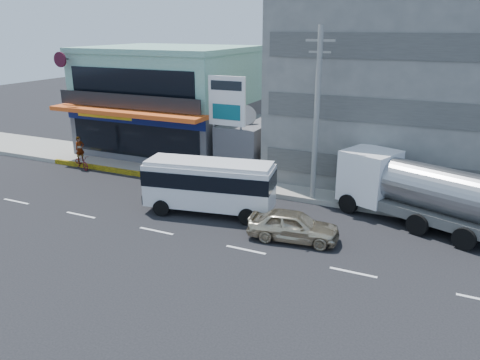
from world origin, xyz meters
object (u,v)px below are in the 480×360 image
at_px(minibus, 209,182).
at_px(motorcycle_rider, 81,158).
at_px(concrete_building, 410,73).
at_px(shop_building, 170,103).
at_px(satellite_dish, 245,123).
at_px(sedan, 293,226).
at_px(tanker_truck, 415,190).
at_px(billboard, 227,107).
at_px(utility_pole_near, 317,116).

relative_size(minibus, motorcycle_rider, 3.08).
distance_m(concrete_building, motorcycle_rider, 23.55).
bearing_deg(shop_building, minibus, -48.77).
relative_size(satellite_dish, motorcycle_rider, 0.63).
xyz_separation_m(concrete_building, sedan, (-3.36, -13.03, -6.25)).
bearing_deg(sedan, satellite_dish, 29.03).
bearing_deg(concrete_building, sedan, -104.45).
bearing_deg(minibus, tanker_truck, 17.63).
distance_m(shop_building, minibus, 14.27).
height_order(billboard, tanker_truck, billboard).
xyz_separation_m(concrete_building, motorcycle_rider, (-21.19, -8.20, -6.21)).
bearing_deg(tanker_truck, utility_pole_near, 172.27).
bearing_deg(utility_pole_near, shop_building, 154.94).
height_order(concrete_building, sedan, concrete_building).
distance_m(concrete_building, tanker_truck, 9.97).
bearing_deg(motorcycle_rider, concrete_building, 21.16).
xyz_separation_m(sedan, tanker_truck, (5.01, 4.67, 1.09)).
xyz_separation_m(billboard, utility_pole_near, (6.50, -1.80, 0.22)).
height_order(concrete_building, satellite_dish, concrete_building).
relative_size(concrete_building, utility_pole_near, 1.60).
xyz_separation_m(utility_pole_near, sedan, (0.64, -5.43, -4.40)).
bearing_deg(minibus, satellite_dish, 99.58).
bearing_deg(utility_pole_near, tanker_truck, -7.73).
bearing_deg(motorcycle_rider, shop_building, 65.97).
relative_size(shop_building, satellite_dish, 8.27).
height_order(concrete_building, motorcycle_rider, concrete_building).
xyz_separation_m(satellite_dish, tanker_truck, (11.65, -4.37, -1.74)).
relative_size(concrete_building, sedan, 3.62).
xyz_separation_m(concrete_building, utility_pole_near, (-4.00, -7.60, -1.85)).
xyz_separation_m(shop_building, minibus, (9.29, -10.60, -2.22)).
bearing_deg(motorcycle_rider, billboard, 12.66).
bearing_deg(billboard, utility_pole_near, -15.48).
distance_m(shop_building, motorcycle_rider, 8.45).
height_order(tanker_truck, motorcycle_rider, tanker_truck).
xyz_separation_m(billboard, minibus, (1.79, -5.86, -3.15)).
bearing_deg(sedan, utility_pole_near, -0.56).
relative_size(satellite_dish, billboard, 0.22).
bearing_deg(shop_building, satellite_dish, -20.21).
height_order(shop_building, sedan, shop_building).
distance_m(sedan, tanker_truck, 6.93).
height_order(shop_building, minibus, shop_building).
height_order(shop_building, tanker_truck, shop_building).
bearing_deg(concrete_building, billboard, -151.08).
bearing_deg(tanker_truck, satellite_dish, 159.45).
distance_m(satellite_dish, motorcycle_rider, 12.27).
distance_m(shop_building, sedan, 19.19).
xyz_separation_m(utility_pole_near, motorcycle_rider, (-17.19, -0.60, -4.36)).
height_order(billboard, sedan, billboard).
distance_m(sedan, motorcycle_rider, 18.47).
distance_m(utility_pole_near, sedan, 7.02).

